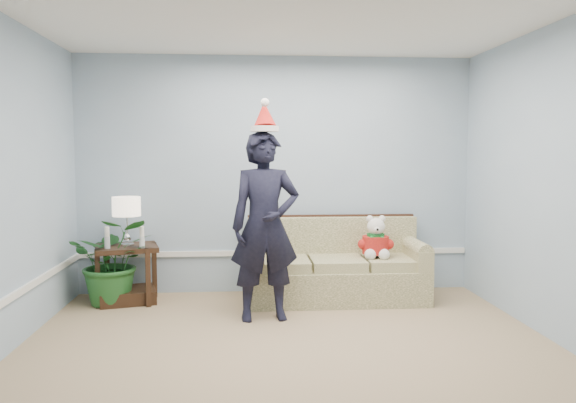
% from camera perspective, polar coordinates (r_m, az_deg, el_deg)
% --- Properties ---
extents(room_shell, '(4.54, 5.04, 2.74)m').
position_cam_1_polar(room_shell, '(3.95, 0.85, 1.31)').
color(room_shell, tan).
rests_on(room_shell, ground).
extents(wainscot_trim, '(4.49, 4.99, 0.06)m').
position_cam_1_polar(wainscot_trim, '(5.30, -13.28, -7.74)').
color(wainscot_trim, white).
rests_on(wainscot_trim, room_shell).
extents(sofa, '(1.92, 0.83, 0.90)m').
position_cam_1_polar(sofa, '(6.24, 4.82, -6.95)').
color(sofa, '#505729').
rests_on(sofa, room_shell).
extents(side_table, '(0.75, 0.67, 0.61)m').
position_cam_1_polar(side_table, '(6.32, -16.01, -7.69)').
color(side_table, '#382414').
rests_on(side_table, room_shell).
extents(table_lamp, '(0.30, 0.30, 0.53)m').
position_cam_1_polar(table_lamp, '(6.17, -16.09, -0.70)').
color(table_lamp, silver).
rests_on(table_lamp, side_table).
extents(candle_pair, '(0.41, 0.06, 0.23)m').
position_cam_1_polar(candle_pair, '(6.08, -16.27, -3.61)').
color(candle_pair, silver).
rests_on(candle_pair, side_table).
extents(houseplant, '(0.94, 0.85, 0.93)m').
position_cam_1_polar(houseplant, '(6.25, -17.33, -5.75)').
color(houseplant, '#1F5923').
rests_on(houseplant, room_shell).
extents(man, '(0.71, 0.51, 1.81)m').
position_cam_1_polar(man, '(5.37, -2.34, -2.51)').
color(man, black).
rests_on(man, room_shell).
extents(santa_hat, '(0.29, 0.32, 0.32)m').
position_cam_1_polar(santa_hat, '(5.35, -2.39, 8.53)').
color(santa_hat, white).
rests_on(santa_hat, man).
extents(teddy_bear, '(0.31, 0.34, 0.47)m').
position_cam_1_polar(teddy_bear, '(6.16, 8.91, -4.11)').
color(teddy_bear, white).
rests_on(teddy_bear, sofa).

